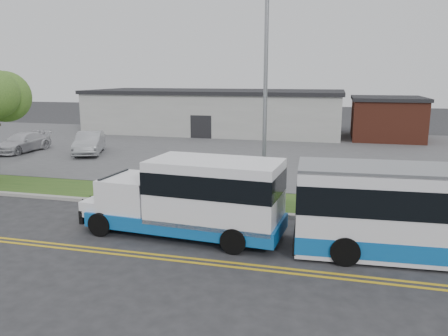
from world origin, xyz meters
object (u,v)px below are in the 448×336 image
(pedestrian, at_px, (181,180))
(parked_car_a, at_px, (89,143))
(streetlight_near, at_px, (265,88))
(parked_car_b, at_px, (23,142))
(shuttle_bus, at_px, (196,195))

(pedestrian, bearing_deg, parked_car_a, -45.84)
(streetlight_near, xyz_separation_m, parked_car_b, (-19.92, 8.89, -4.42))
(streetlight_near, relative_size, parked_car_a, 1.93)
(pedestrian, xyz_separation_m, parked_car_a, (-10.53, 9.29, 0.01))
(parked_car_a, relative_size, parked_car_b, 1.00)
(parked_car_a, bearing_deg, streetlight_near, -54.87)
(streetlight_near, distance_m, parked_car_b, 22.25)
(parked_car_a, bearing_deg, shuttle_bus, -69.49)
(streetlight_near, relative_size, shuttle_bus, 1.24)
(parked_car_b, bearing_deg, streetlight_near, -21.04)
(streetlight_near, bearing_deg, parked_car_b, 155.95)
(shuttle_bus, distance_m, parked_car_b, 22.66)
(streetlight_near, height_order, parked_car_b, streetlight_near)
(shuttle_bus, height_order, parked_car_b, shuttle_bus)
(streetlight_near, xyz_separation_m, pedestrian, (-3.98, 0.06, -4.33))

